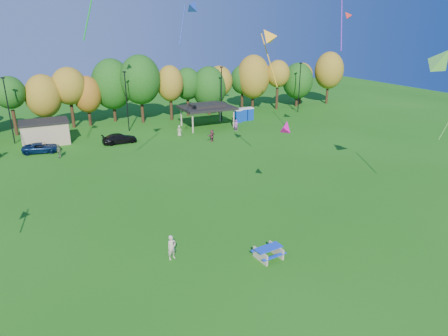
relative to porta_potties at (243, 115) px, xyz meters
name	(u,v)px	position (x,y,z in m)	size (l,w,h in m)	color
ground	(237,265)	(-21.24, -38.13, -1.10)	(160.00, 160.00, 0.00)	#19600F
tree_line	(99,89)	(-22.27, 7.38, 4.82)	(93.57, 10.55, 11.15)	black
lamp_posts	(127,99)	(-19.24, 1.87, 3.80)	(64.50, 0.25, 9.09)	black
utility_building	(45,132)	(-31.24, -0.13, 0.54)	(6.30, 4.30, 3.25)	tan
pavilion	(207,107)	(-7.24, -1.13, 2.13)	(8.20, 6.20, 3.77)	tan
porta_potties	(243,115)	(0.00, 0.00, 0.00)	(3.75, 1.78, 2.18)	#0C37A0
picnic_table	(268,252)	(-18.83, -38.29, -0.60)	(2.14, 1.84, 0.86)	tan
kite_flyer	(172,247)	(-25.01, -35.39, -0.18)	(0.67, 0.44, 1.84)	beige
car_c	(41,148)	(-32.06, -4.29, -0.46)	(2.11, 4.58, 1.27)	#0B2044
car_d	(120,138)	(-22.03, -4.43, -0.41)	(1.92, 4.72, 1.37)	black
far_person_1	(236,125)	(-4.26, -5.51, -0.21)	(0.64, 0.42, 1.77)	#A74EA0
far_person_2	(179,131)	(-13.30, -4.72, -0.26)	(0.82, 0.53, 1.67)	#9CA36F
far_person_4	(212,136)	(-10.10, -9.25, -0.24)	(1.59, 0.51, 1.72)	brown
far_person_5	(59,151)	(-30.20, -7.62, -0.23)	(1.02, 0.42, 1.73)	#5A7145
kite_1	(442,59)	(-2.52, -37.17, 11.99)	(2.12, 4.72, 7.77)	#68C043
kite_4	(286,126)	(-14.61, -33.55, 7.02)	(1.72, 1.69, 1.38)	#FF0E97
kite_9	(193,6)	(-16.96, -20.44, 16.24)	(2.53, 2.26, 4.51)	#1C389E
kite_11	(347,15)	(4.99, -17.53, 15.69)	(1.50, 1.55, 1.23)	red
kite_14	(268,36)	(-13.13, -28.00, 13.64)	(2.69, 2.93, 5.48)	#FFA51A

